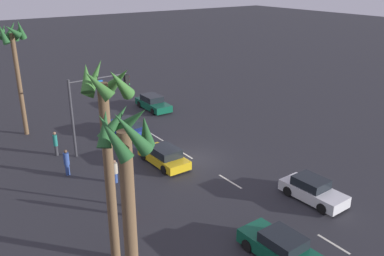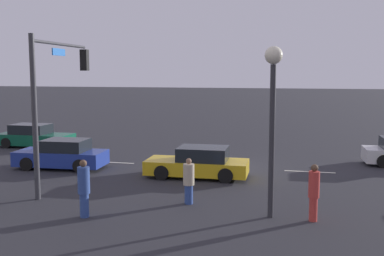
{
  "view_description": "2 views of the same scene",
  "coord_description": "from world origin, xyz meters",
  "views": [
    {
      "loc": [
        -22.83,
        16.16,
        13.15
      ],
      "look_at": [
        1.0,
        -0.51,
        2.12
      ],
      "focal_mm": 38.52,
      "sensor_mm": 36.0,
      "label": 1
    },
    {
      "loc": [
        -3.57,
        21.76,
        4.65
      ],
      "look_at": [
        1.42,
        0.12,
        1.93
      ],
      "focal_mm": 43.04,
      "sensor_mm": 36.0,
      "label": 2
    }
  ],
  "objects": [
    {
      "name": "lane_stripe_5",
      "position": [
        9.45,
        0.0,
        0.01
      ],
      "size": [
        2.24,
        0.14,
        0.01
      ],
      "primitive_type": "cube",
      "color": "silver",
      "rests_on": "ground_plane"
    },
    {
      "name": "pedestrian_3",
      "position": [
        3.02,
        8.57,
        0.99
      ],
      "size": [
        0.53,
        0.53,
        1.88
      ],
      "color": "#2D478C",
      "rests_on": "ground_plane"
    },
    {
      "name": "lane_stripe_4",
      "position": [
        5.76,
        0.0,
        0.01
      ],
      "size": [
        2.52,
        0.14,
        0.01
      ],
      "primitive_type": "cube",
      "color": "silver",
      "rests_on": "ground_plane"
    },
    {
      "name": "pedestrian_2",
      "position": [
        -4.13,
        7.33,
        0.96
      ],
      "size": [
        0.48,
        0.48,
        1.81
      ],
      "color": "#BF3833",
      "rests_on": "ground_plane"
    },
    {
      "name": "lane_stripe_2",
      "position": [
        -4.2,
        0.0,
        0.01
      ],
      "size": [
        2.32,
        0.14,
        0.01
      ],
      "primitive_type": "cube",
      "color": "silver",
      "rests_on": "ground_plane"
    },
    {
      "name": "pedestrian_1",
      "position": [
        0.11,
        6.35,
        0.85
      ],
      "size": [
        0.44,
        0.44,
        1.64
      ],
      "color": "#2D478C",
      "rests_on": "ground_plane"
    },
    {
      "name": "car_1",
      "position": [
        12.36,
        -3.59,
        0.65
      ],
      "size": [
        4.69,
        1.97,
        1.41
      ],
      "color": "#0F5138",
      "rests_on": "ground_plane"
    },
    {
      "name": "traffic_signal",
      "position": [
        5.75,
        5.3,
        4.08
      ],
      "size": [
        0.55,
        5.06,
        6.0
      ],
      "color": "#38383D",
      "rests_on": "ground_plane"
    },
    {
      "name": "car_0",
      "position": [
        -11.63,
        3.13,
        0.66
      ],
      "size": [
        4.15,
        2.0,
        1.42
      ],
      "color": "#0F5138",
      "rests_on": "ground_plane"
    },
    {
      "name": "pedestrian_0",
      "position": [
        6.67,
        8.17,
        1.04
      ],
      "size": [
        0.45,
        0.45,
        1.93
      ],
      "color": "#333338",
      "rests_on": "ground_plane"
    },
    {
      "name": "palm_tree_2",
      "position": [
        -10.01,
        10.2,
        6.13
      ],
      "size": [
        2.53,
        2.63,
        8.94
      ],
      "color": "brown",
      "rests_on": "ground_plane"
    },
    {
      "name": "ground_plane",
      "position": [
        0.0,
        0.0,
        0.0
      ],
      "size": [
        220.0,
        220.0,
        0.0
      ],
      "primitive_type": "plane",
      "color": "#28282D"
    },
    {
      "name": "palm_tree_0",
      "position": [
        -7.08,
        9.62,
        6.96
      ],
      "size": [
        2.52,
        2.43,
        9.75
      ],
      "color": "brown",
      "rests_on": "ground_plane"
    },
    {
      "name": "car_3",
      "position": [
        -8.88,
        -2.62,
        0.64
      ],
      "size": [
        4.15,
        1.96,
        1.4
      ],
      "color": "silver",
      "rests_on": "ground_plane"
    },
    {
      "name": "car_4",
      "position": [
        7.49,
        1.81,
        0.65
      ],
      "size": [
        4.36,
        2.09,
        1.41
      ],
      "color": "navy",
      "rests_on": "ground_plane"
    },
    {
      "name": "streetlamp",
      "position": [
        -2.8,
        7.23,
        3.87
      ],
      "size": [
        0.56,
        0.56,
        5.44
      ],
      "color": "#2D2D33",
      "rests_on": "ground_plane"
    },
    {
      "name": "palm_tree_1",
      "position": [
        12.6,
        8.87,
        7.4
      ],
      "size": [
        2.21,
        2.43,
        9.74
      ],
      "color": "brown",
      "rests_on": "ground_plane"
    },
    {
      "name": "car_2",
      "position": [
        0.64,
        2.2,
        0.62
      ],
      "size": [
        4.53,
        2.01,
        1.36
      ],
      "color": "gold",
      "rests_on": "ground_plane"
    },
    {
      "name": "lane_stripe_3",
      "position": [
        1.2,
        0.0,
        0.01
      ],
      "size": [
        1.97,
        0.14,
        0.01
      ],
      "primitive_type": "cube",
      "color": "silver",
      "rests_on": "ground_plane"
    },
    {
      "name": "lane_stripe_1",
      "position": [
        -12.49,
        0.0,
        0.01
      ],
      "size": [
        1.99,
        0.14,
        0.01
      ],
      "primitive_type": "cube",
      "color": "silver",
      "rests_on": "ground_plane"
    }
  ]
}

